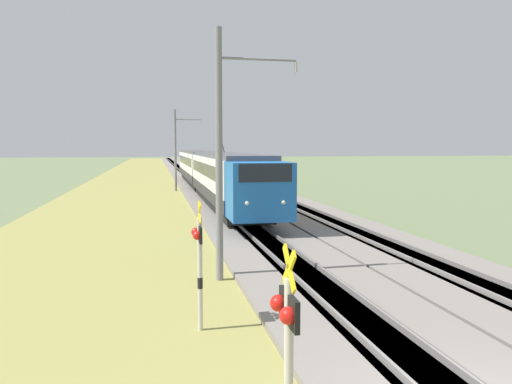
{
  "coord_description": "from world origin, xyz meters",
  "views": [
    {
      "loc": [
        -6.15,
        4.58,
        4.25
      ],
      "look_at": [
        16.3,
        0.0,
        2.15
      ],
      "focal_mm": 35.0,
      "sensor_mm": 36.0,
      "label": 1
    }
  ],
  "objects_px": {
    "crossing_signal_near": "(287,353)",
    "catenary_mast_near": "(221,154)",
    "crossing_signal_aux": "(199,255)",
    "passenger_train": "(209,170)",
    "catenary_mast_mid": "(176,150)"
  },
  "relations": [
    {
      "from": "crossing_signal_near",
      "to": "catenary_mast_mid",
      "type": "bearing_deg",
      "value": -90.75
    },
    {
      "from": "passenger_train",
      "to": "catenary_mast_near",
      "type": "xyz_separation_m",
      "value": [
        -27.37,
        2.59,
        1.75
      ]
    },
    {
      "from": "catenary_mast_mid",
      "to": "crossing_signal_aux",
      "type": "bearing_deg",
      "value": 178.32
    },
    {
      "from": "passenger_train",
      "to": "crossing_signal_near",
      "type": "xyz_separation_m",
      "value": [
        -37.13,
        3.13,
        -0.38
      ]
    },
    {
      "from": "passenger_train",
      "to": "catenary_mast_mid",
      "type": "height_order",
      "value": "catenary_mast_mid"
    },
    {
      "from": "crossing_signal_aux",
      "to": "catenary_mast_near",
      "type": "distance_m",
      "value": 4.79
    },
    {
      "from": "crossing_signal_near",
      "to": "catenary_mast_mid",
      "type": "relative_size",
      "value": 0.41
    },
    {
      "from": "passenger_train",
      "to": "catenary_mast_near",
      "type": "distance_m",
      "value": 27.55
    },
    {
      "from": "passenger_train",
      "to": "crossing_signal_near",
      "type": "distance_m",
      "value": 37.26
    },
    {
      "from": "passenger_train",
      "to": "catenary_mast_mid",
      "type": "relative_size",
      "value": 5.69
    },
    {
      "from": "crossing_signal_aux",
      "to": "catenary_mast_near",
      "type": "relative_size",
      "value": 0.39
    },
    {
      "from": "crossing_signal_near",
      "to": "catenary_mast_near",
      "type": "bearing_deg",
      "value": -93.18
    },
    {
      "from": "crossing_signal_near",
      "to": "catenary_mast_near",
      "type": "relative_size",
      "value": 0.4
    },
    {
      "from": "crossing_signal_aux",
      "to": "catenary_mast_mid",
      "type": "relative_size",
      "value": 0.4
    },
    {
      "from": "passenger_train",
      "to": "crossing_signal_near",
      "type": "height_order",
      "value": "passenger_train"
    }
  ]
}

